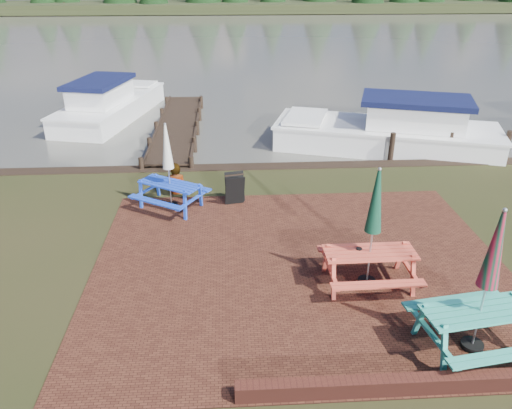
{
  "coord_description": "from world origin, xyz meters",
  "views": [
    {
      "loc": [
        -1.5,
        -8.13,
        6.0
      ],
      "look_at": [
        -0.9,
        2.13,
        1.0
      ],
      "focal_mm": 35.0,
      "sensor_mm": 36.0,
      "label": 1
    }
  ],
  "objects_px": {
    "picnic_table_red": "(371,246)",
    "boat_jetty": "(109,105)",
    "picnic_table_teal": "(482,304)",
    "person": "(174,164)",
    "chalkboard": "(235,189)",
    "jetty": "(178,126)",
    "boat_near": "(391,133)",
    "picnic_table_blue": "(169,179)"
  },
  "relations": [
    {
      "from": "jetty",
      "to": "boat_jetty",
      "type": "bearing_deg",
      "value": 143.57
    },
    {
      "from": "chalkboard",
      "to": "boat_near",
      "type": "height_order",
      "value": "boat_near"
    },
    {
      "from": "boat_near",
      "to": "boat_jetty",
      "type": "bearing_deg",
      "value": 84.71
    },
    {
      "from": "jetty",
      "to": "boat_near",
      "type": "distance_m",
      "value": 8.25
    },
    {
      "from": "picnic_table_teal",
      "to": "person",
      "type": "xyz_separation_m",
      "value": [
        -5.66,
        6.81,
        -0.04
      ]
    },
    {
      "from": "boat_jetty",
      "to": "person",
      "type": "height_order",
      "value": "person"
    },
    {
      "from": "picnic_table_teal",
      "to": "jetty",
      "type": "distance_m",
      "value": 14.36
    },
    {
      "from": "boat_near",
      "to": "picnic_table_blue",
      "type": "bearing_deg",
      "value": 140.12
    },
    {
      "from": "chalkboard",
      "to": "picnic_table_red",
      "type": "bearing_deg",
      "value": -68.57
    },
    {
      "from": "picnic_table_blue",
      "to": "picnic_table_teal",
      "type": "bearing_deg",
      "value": -13.91
    },
    {
      "from": "picnic_table_teal",
      "to": "person",
      "type": "relative_size",
      "value": 1.48
    },
    {
      "from": "picnic_table_red",
      "to": "boat_jetty",
      "type": "distance_m",
      "value": 15.46
    },
    {
      "from": "boat_near",
      "to": "person",
      "type": "relative_size",
      "value": 4.68
    },
    {
      "from": "picnic_table_teal",
      "to": "jetty",
      "type": "relative_size",
      "value": 0.29
    },
    {
      "from": "boat_near",
      "to": "jetty",
      "type": "bearing_deg",
      "value": 91.07
    },
    {
      "from": "picnic_table_teal",
      "to": "boat_jetty",
      "type": "relative_size",
      "value": 0.36
    },
    {
      "from": "jetty",
      "to": "person",
      "type": "bearing_deg",
      "value": -85.77
    },
    {
      "from": "picnic_table_teal",
      "to": "picnic_table_blue",
      "type": "xyz_separation_m",
      "value": [
        -5.69,
        5.85,
        -0.11
      ]
    },
    {
      "from": "picnic_table_teal",
      "to": "boat_near",
      "type": "distance_m",
      "value": 10.8
    },
    {
      "from": "boat_near",
      "to": "person",
      "type": "distance_m",
      "value": 8.39
    },
    {
      "from": "picnic_table_red",
      "to": "boat_jetty",
      "type": "bearing_deg",
      "value": 120.13
    },
    {
      "from": "picnic_table_teal",
      "to": "chalkboard",
      "type": "xyz_separation_m",
      "value": [
        -3.96,
        6.0,
        -0.49
      ]
    },
    {
      "from": "picnic_table_blue",
      "to": "chalkboard",
      "type": "bearing_deg",
      "value": 36.71
    },
    {
      "from": "picnic_table_blue",
      "to": "chalkboard",
      "type": "relative_size",
      "value": 2.74
    },
    {
      "from": "jetty",
      "to": "boat_jetty",
      "type": "distance_m",
      "value": 3.88
    },
    {
      "from": "picnic_table_teal",
      "to": "boat_jetty",
      "type": "height_order",
      "value": "picnic_table_teal"
    },
    {
      "from": "person",
      "to": "picnic_table_blue",
      "type": "bearing_deg",
      "value": 80.46
    },
    {
      "from": "picnic_table_red",
      "to": "boat_near",
      "type": "distance_m",
      "value": 9.2
    },
    {
      "from": "picnic_table_red",
      "to": "picnic_table_blue",
      "type": "height_order",
      "value": "picnic_table_red"
    },
    {
      "from": "picnic_table_teal",
      "to": "picnic_table_red",
      "type": "height_order",
      "value": "picnic_table_teal"
    },
    {
      "from": "picnic_table_teal",
      "to": "picnic_table_blue",
      "type": "bearing_deg",
      "value": 125.8
    },
    {
      "from": "chalkboard",
      "to": "person",
      "type": "height_order",
      "value": "person"
    },
    {
      "from": "picnic_table_blue",
      "to": "boat_near",
      "type": "xyz_separation_m",
      "value": [
        7.49,
        4.79,
        -0.38
      ]
    },
    {
      "from": "picnic_table_blue",
      "to": "jetty",
      "type": "height_order",
      "value": "picnic_table_blue"
    },
    {
      "from": "person",
      "to": "picnic_table_red",
      "type": "bearing_deg",
      "value": 124.62
    },
    {
      "from": "picnic_table_red",
      "to": "picnic_table_teal",
      "type": "bearing_deg",
      "value": -57.1
    },
    {
      "from": "boat_near",
      "to": "person",
      "type": "bearing_deg",
      "value": 134.72
    },
    {
      "from": "picnic_table_blue",
      "to": "boat_jetty",
      "type": "height_order",
      "value": "picnic_table_blue"
    },
    {
      "from": "picnic_table_blue",
      "to": "person",
      "type": "xyz_separation_m",
      "value": [
        0.04,
        0.96,
        0.08
      ]
    },
    {
      "from": "chalkboard",
      "to": "jetty",
      "type": "height_order",
      "value": "chalkboard"
    },
    {
      "from": "picnic_table_teal",
      "to": "picnic_table_red",
      "type": "relative_size",
      "value": 1.04
    },
    {
      "from": "picnic_table_red",
      "to": "boat_jetty",
      "type": "xyz_separation_m",
      "value": [
        -7.9,
        13.28,
        -0.49
      ]
    }
  ]
}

